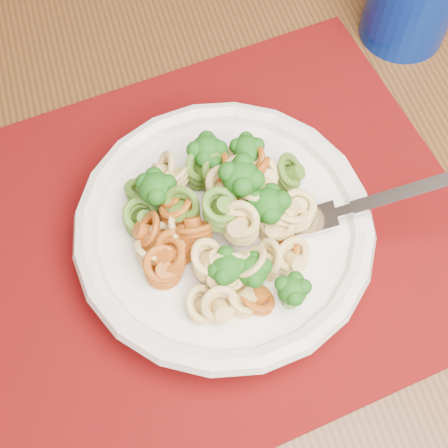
{
  "coord_description": "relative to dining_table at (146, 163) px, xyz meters",
  "views": [
    {
      "loc": [
        -0.47,
        0.41,
        1.19
      ],
      "look_at": [
        -0.49,
        0.62,
        0.77
      ],
      "focal_mm": 50.0,
      "sensor_mm": 36.0,
      "label": 1
    }
  ],
  "objects": [
    {
      "name": "dining_table",
      "position": [
        0.0,
        0.0,
        0.0
      ],
      "size": [
        1.54,
        1.27,
        0.72
      ],
      "rotation": [
        0.0,
        0.0,
        0.37
      ],
      "color": "#5A3219",
      "rests_on": "ground"
    },
    {
      "name": "placemat",
      "position": [
        0.07,
        -0.14,
        0.11
      ],
      "size": [
        0.56,
        0.52,
        0.0
      ],
      "primitive_type": "cube",
      "rotation": [
        0.0,
        0.0,
        0.49
      ],
      "color": "#5A0B03",
      "rests_on": "dining_table"
    },
    {
      "name": "pasta_bowl",
      "position": [
        0.1,
        -0.14,
        0.13
      ],
      "size": [
        0.24,
        0.24,
        0.05
      ],
      "color": "silver",
      "rests_on": "placemat"
    },
    {
      "name": "pasta_broccoli_heap",
      "position": [
        0.1,
        -0.14,
        0.15
      ],
      "size": [
        0.2,
        0.2,
        0.06
      ],
      "primitive_type": null,
      "color": "tan",
      "rests_on": "pasta_bowl"
    },
    {
      "name": "fork",
      "position": [
        0.17,
        -0.13,
        0.15
      ],
      "size": [
        0.18,
        0.07,
        0.08
      ],
      "primitive_type": null,
      "rotation": [
        0.0,
        -0.35,
        0.24
      ],
      "color": "silver",
      "rests_on": "pasta_bowl"
    }
  ]
}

